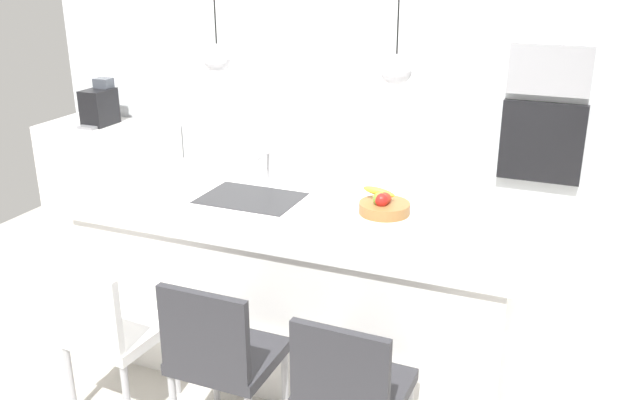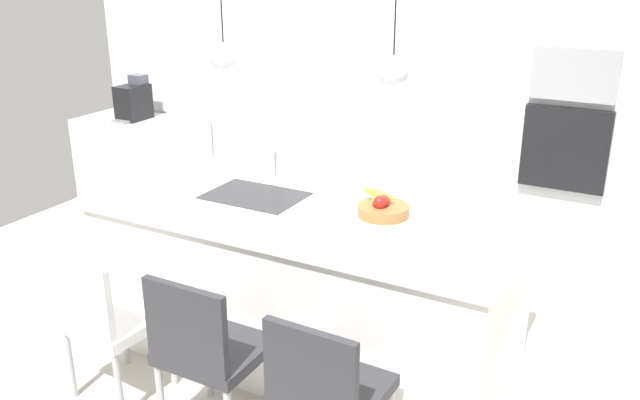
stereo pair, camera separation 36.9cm
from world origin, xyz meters
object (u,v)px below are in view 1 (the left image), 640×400
coffee_machine (99,106)px  chair_middle (221,354)px  microwave (550,70)px  fruit_bowl (384,205)px  chair_near (110,329)px  oven (542,142)px  chair_far (351,388)px

coffee_machine → chair_middle: 3.28m
microwave → chair_middle: (-1.15, -2.46, -1.02)m
fruit_bowl → chair_near: bearing=-140.2°
oven → chair_near: bearing=-126.2°
chair_far → microwave: bearing=78.3°
chair_middle → coffee_machine: bearing=138.2°
fruit_bowl → oven: 1.66m
coffee_machine → chair_far: coffee_machine is taller
fruit_bowl → oven: bearing=66.2°
chair_near → microwave: bearing=53.8°
chair_middle → chair_far: 0.64m
coffee_machine → microwave: bearing=4.8°
fruit_bowl → chair_far: (0.16, -0.94, -0.50)m
chair_near → chair_middle: (0.65, -0.00, 0.02)m
microwave → oven: size_ratio=0.96×
microwave → chair_far: 2.71m
coffee_machine → chair_middle: size_ratio=0.43×
oven → fruit_bowl: bearing=-113.8°
chair_middle → fruit_bowl: bearing=62.9°
microwave → chair_near: bearing=-126.2°
fruit_bowl → coffee_machine: 3.14m
coffee_machine → oven: oven is taller
fruit_bowl → chair_middle: (-0.48, -0.94, -0.48)m
coffee_machine → chair_middle: bearing=-41.8°
chair_middle → oven: bearing=64.9°
chair_far → chair_near: bearing=-180.0°
microwave → chair_near: 3.21m
chair_near → chair_far: bearing=0.0°
fruit_bowl → microwave: microwave is taller
chair_near → chair_middle: bearing=-0.2°
microwave → fruit_bowl: bearing=-113.8°
chair_near → chair_far: chair_near is taller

